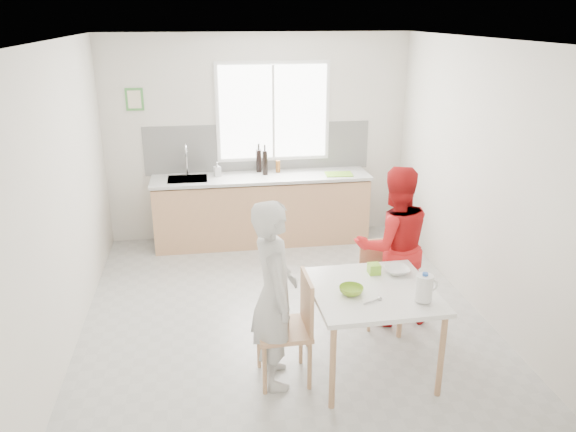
% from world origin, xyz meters
% --- Properties ---
extents(ground, '(4.50, 4.50, 0.00)m').
position_xyz_m(ground, '(0.00, 0.00, 0.00)').
color(ground, '#B7B7B2').
rests_on(ground, ground).
extents(room_shell, '(4.50, 4.50, 4.50)m').
position_xyz_m(room_shell, '(0.00, 0.00, 1.64)').
color(room_shell, silver).
rests_on(room_shell, ground).
extents(window, '(1.50, 0.06, 1.30)m').
position_xyz_m(window, '(0.20, 2.23, 1.70)').
color(window, white).
rests_on(window, room_shell).
extents(backsplash, '(3.00, 0.02, 0.65)m').
position_xyz_m(backsplash, '(0.00, 2.24, 1.23)').
color(backsplash, white).
rests_on(backsplash, room_shell).
extents(picture_frame, '(0.22, 0.03, 0.28)m').
position_xyz_m(picture_frame, '(-1.55, 2.23, 1.90)').
color(picture_frame, '#4B9A46').
rests_on(picture_frame, room_shell).
extents(kitchen_counter, '(2.84, 0.64, 1.37)m').
position_xyz_m(kitchen_counter, '(-0.00, 1.95, 0.42)').
color(kitchen_counter, tan).
rests_on(kitchen_counter, ground).
extents(dining_table, '(1.02, 1.02, 0.77)m').
position_xyz_m(dining_table, '(0.59, -1.08, 0.69)').
color(dining_table, white).
rests_on(dining_table, ground).
extents(chair_left, '(0.44, 0.44, 0.93)m').
position_xyz_m(chair_left, '(-0.09, -1.10, 0.51)').
color(chair_left, tan).
rests_on(chair_left, ground).
extents(chair_far, '(0.39, 0.39, 0.82)m').
position_xyz_m(chair_far, '(0.93, -0.27, 0.45)').
color(chair_far, tan).
rests_on(chair_far, ground).
extents(person_white, '(0.39, 0.59, 1.59)m').
position_xyz_m(person_white, '(-0.23, -1.10, 0.80)').
color(person_white, silver).
rests_on(person_white, ground).
extents(person_red, '(0.78, 0.62, 1.59)m').
position_xyz_m(person_red, '(1.04, -0.28, 0.80)').
color(person_red, red).
rests_on(person_red, ground).
extents(bowl_green, '(0.20, 0.20, 0.06)m').
position_xyz_m(bowl_green, '(0.39, -1.14, 0.80)').
color(bowl_green, '#88BB2B').
rests_on(bowl_green, dining_table).
extents(bowl_white, '(0.22, 0.22, 0.05)m').
position_xyz_m(bowl_white, '(0.89, -0.83, 0.80)').
color(bowl_white, white).
rests_on(bowl_white, dining_table).
extents(milk_jug, '(0.18, 0.13, 0.23)m').
position_xyz_m(milk_jug, '(0.92, -1.36, 0.90)').
color(milk_jug, white).
rests_on(milk_jug, dining_table).
extents(green_box, '(0.10, 0.10, 0.09)m').
position_xyz_m(green_box, '(0.69, -0.80, 0.82)').
color(green_box, '#8DD330').
rests_on(green_box, dining_table).
extents(spoon, '(0.15, 0.07, 0.01)m').
position_xyz_m(spoon, '(0.52, -1.31, 0.78)').
color(spoon, '#A5A5AA').
rests_on(spoon, dining_table).
extents(cutting_board, '(0.37, 0.27, 0.01)m').
position_xyz_m(cutting_board, '(1.01, 1.85, 0.93)').
color(cutting_board, '#7EC52D').
rests_on(cutting_board, kitchen_counter).
extents(wine_bottle_a, '(0.07, 0.07, 0.32)m').
position_xyz_m(wine_bottle_a, '(0.06, 2.00, 1.08)').
color(wine_bottle_a, black).
rests_on(wine_bottle_a, kitchen_counter).
extents(wine_bottle_b, '(0.07, 0.07, 0.30)m').
position_xyz_m(wine_bottle_b, '(-0.01, 2.15, 1.07)').
color(wine_bottle_b, black).
rests_on(wine_bottle_b, kitchen_counter).
extents(jar_amber, '(0.06, 0.06, 0.16)m').
position_xyz_m(jar_amber, '(0.24, 2.08, 1.00)').
color(jar_amber, brown).
rests_on(jar_amber, kitchen_counter).
extents(soap_bottle, '(0.10, 0.10, 0.18)m').
position_xyz_m(soap_bottle, '(-0.56, 2.03, 1.01)').
color(soap_bottle, '#999999').
rests_on(soap_bottle, kitchen_counter).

